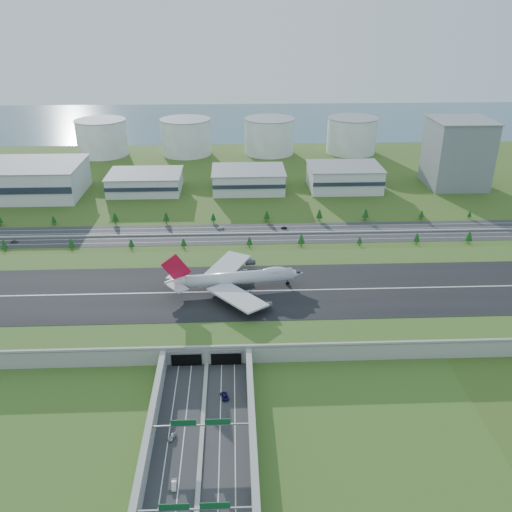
{
  "coord_description": "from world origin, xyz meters",
  "views": [
    {
      "loc": [
        13.38,
        -242.87,
        142.4
      ],
      "look_at": [
        24.93,
        35.0,
        11.54
      ],
      "focal_mm": 38.0,
      "sensor_mm": 36.0,
      "label": 1
    }
  ],
  "objects_px": {
    "car_0": "(172,437)",
    "fuel_tank_a": "(102,138)",
    "car_7": "(221,228)",
    "car_5": "(284,228)",
    "car_1": "(174,485)",
    "boeing_747": "(235,278)",
    "car_2": "(225,396)",
    "car_4": "(15,241)",
    "office_tower": "(457,154)"
  },
  "relations": [
    {
      "from": "fuel_tank_a",
      "to": "car_5",
      "type": "bearing_deg",
      "value": -51.08
    },
    {
      "from": "boeing_747",
      "to": "car_2",
      "type": "bearing_deg",
      "value": -101.22
    },
    {
      "from": "car_0",
      "to": "car_1",
      "type": "height_order",
      "value": "car_1"
    },
    {
      "from": "car_0",
      "to": "car_4",
      "type": "height_order",
      "value": "car_4"
    },
    {
      "from": "fuel_tank_a",
      "to": "car_2",
      "type": "xyz_separation_m",
      "value": [
        127.99,
        -382.11,
        -16.6
      ]
    },
    {
      "from": "car_7",
      "to": "car_4",
      "type": "bearing_deg",
      "value": -103.13
    },
    {
      "from": "office_tower",
      "to": "boeing_747",
      "type": "relative_size",
      "value": 0.75
    },
    {
      "from": "boeing_747",
      "to": "car_5",
      "type": "relative_size",
      "value": 17.95
    },
    {
      "from": "car_0",
      "to": "car_7",
      "type": "relative_size",
      "value": 0.92
    },
    {
      "from": "car_1",
      "to": "car_4",
      "type": "xyz_separation_m",
      "value": [
        -122.74,
        201.68,
        0.03
      ]
    },
    {
      "from": "car_1",
      "to": "boeing_747",
      "type": "bearing_deg",
      "value": 76.01
    },
    {
      "from": "car_4",
      "to": "car_5",
      "type": "xyz_separation_m",
      "value": [
        177.77,
        16.4,
        -0.14
      ]
    },
    {
      "from": "car_1",
      "to": "car_5",
      "type": "distance_m",
      "value": 224.92
    },
    {
      "from": "fuel_tank_a",
      "to": "car_7",
      "type": "bearing_deg",
      "value": -58.98
    },
    {
      "from": "car_5",
      "to": "car_4",
      "type": "bearing_deg",
      "value": -86.0
    },
    {
      "from": "office_tower",
      "to": "car_0",
      "type": "height_order",
      "value": "office_tower"
    },
    {
      "from": "fuel_tank_a",
      "to": "car_7",
      "type": "relative_size",
      "value": 10.62
    },
    {
      "from": "car_5",
      "to": "car_7",
      "type": "height_order",
      "value": "car_7"
    },
    {
      "from": "office_tower",
      "to": "car_4",
      "type": "bearing_deg",
      "value": -161.85
    },
    {
      "from": "car_2",
      "to": "car_5",
      "type": "height_order",
      "value": "car_2"
    },
    {
      "from": "boeing_747",
      "to": "office_tower",
      "type": "bearing_deg",
      "value": 38.39
    },
    {
      "from": "fuel_tank_a",
      "to": "car_1",
      "type": "distance_m",
      "value": 439.94
    },
    {
      "from": "office_tower",
      "to": "car_4",
      "type": "height_order",
      "value": "office_tower"
    },
    {
      "from": "boeing_747",
      "to": "car_1",
      "type": "height_order",
      "value": "boeing_747"
    },
    {
      "from": "office_tower",
      "to": "car_1",
      "type": "height_order",
      "value": "office_tower"
    },
    {
      "from": "car_4",
      "to": "car_7",
      "type": "xyz_separation_m",
      "value": [
        134.07,
        18.13,
        -0.13
      ]
    },
    {
      "from": "car_7",
      "to": "car_1",
      "type": "bearing_deg",
      "value": -23.78
    },
    {
      "from": "car_0",
      "to": "car_5",
      "type": "xyz_separation_m",
      "value": [
        57.73,
        196.6,
        -0.07
      ]
    },
    {
      "from": "office_tower",
      "to": "car_7",
      "type": "bearing_deg",
      "value": -155.33
    },
    {
      "from": "fuel_tank_a",
      "to": "car_0",
      "type": "distance_m",
      "value": 418.51
    },
    {
      "from": "car_1",
      "to": "office_tower",
      "type": "bearing_deg",
      "value": 52.22
    },
    {
      "from": "fuel_tank_a",
      "to": "car_5",
      "type": "height_order",
      "value": "fuel_tank_a"
    },
    {
      "from": "car_0",
      "to": "office_tower",
      "type": "bearing_deg",
      "value": 78.53
    },
    {
      "from": "boeing_747",
      "to": "car_4",
      "type": "relative_size",
      "value": 15.36
    },
    {
      "from": "fuel_tank_a",
      "to": "car_2",
      "type": "bearing_deg",
      "value": -71.48
    },
    {
      "from": "car_0",
      "to": "car_5",
      "type": "height_order",
      "value": "car_0"
    },
    {
      "from": "car_0",
      "to": "fuel_tank_a",
      "type": "bearing_deg",
      "value": 129.81
    },
    {
      "from": "car_2",
      "to": "car_7",
      "type": "height_order",
      "value": "car_2"
    },
    {
      "from": "car_7",
      "to": "car_5",
      "type": "bearing_deg",
      "value": 66.89
    },
    {
      "from": "car_5",
      "to": "car_7",
      "type": "relative_size",
      "value": 0.86
    },
    {
      "from": "office_tower",
      "to": "car_2",
      "type": "xyz_separation_m",
      "value": [
        -192.01,
        -267.11,
        -26.6
      ]
    },
    {
      "from": "fuel_tank_a",
      "to": "car_4",
      "type": "distance_m",
      "value": 224.28
    },
    {
      "from": "office_tower",
      "to": "car_1",
      "type": "bearing_deg",
      "value": -123.84
    },
    {
      "from": "car_1",
      "to": "car_7",
      "type": "relative_size",
      "value": 1.0
    },
    {
      "from": "boeing_747",
      "to": "car_0",
      "type": "distance_m",
      "value": 100.25
    },
    {
      "from": "car_2",
      "to": "car_7",
      "type": "relative_size",
      "value": 1.19
    },
    {
      "from": "car_0",
      "to": "car_1",
      "type": "distance_m",
      "value": 21.65
    },
    {
      "from": "car_0",
      "to": "car_5",
      "type": "distance_m",
      "value": 204.9
    },
    {
      "from": "boeing_747",
      "to": "car_1",
      "type": "relative_size",
      "value": 15.51
    },
    {
      "from": "office_tower",
      "to": "car_2",
      "type": "distance_m",
      "value": 330.04
    }
  ]
}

